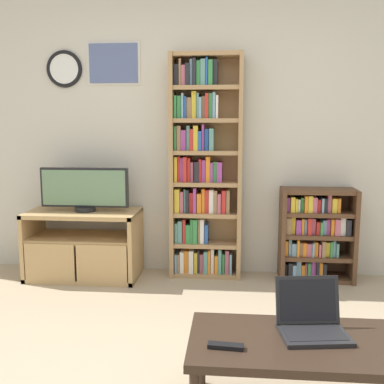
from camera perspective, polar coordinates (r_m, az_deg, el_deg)
wall_back at (r=4.11m, az=0.73°, el=7.82°), size 6.42×0.09×2.60m
tv_stand at (r=4.14m, az=-13.61°, el=-6.45°), size 0.98×0.49×0.60m
television at (r=4.04m, az=-13.49°, el=0.35°), size 0.78×0.18×0.39m
bookshelf_tall at (r=3.97m, az=1.33°, el=2.69°), size 0.63×0.24×1.96m
bookshelf_short at (r=4.10m, az=15.26°, el=-5.15°), size 0.64×0.29×0.81m
coffee_table at (r=2.25m, az=14.19°, el=-18.71°), size 1.08×0.53×0.38m
laptop at (r=2.29m, az=14.90°, el=-15.42°), size 0.35×0.31×0.25m
remote_near_laptop at (r=2.11m, az=4.31°, el=-18.94°), size 0.16×0.06×0.02m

